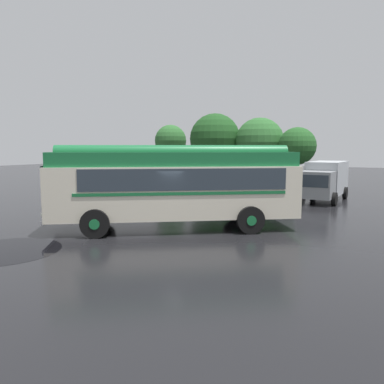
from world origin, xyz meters
TOP-DOWN VIEW (x-y plane):
  - ground_plane at (0.00, 0.00)m, footprint 120.00×120.00m
  - vintage_bus at (0.27, 0.24)m, footprint 9.61×7.88m
  - car_near_left at (-1.26, 12.25)m, footprint 2.39×4.39m
  - car_mid_left at (1.57, 13.10)m, footprint 2.03×4.24m
  - box_van at (4.25, 12.31)m, footprint 2.52×5.84m
  - tree_far_left at (-11.66, 18.95)m, footprint 3.13×3.13m
  - tree_left_of_centre at (-6.37, 18.16)m, footprint 4.57×4.57m
  - tree_centre at (-2.47, 18.65)m, footprint 4.27×4.27m
  - tree_right_of_centre at (1.16, 18.07)m, footprint 3.05×3.05m
  - puddle_patch at (-2.85, -5.39)m, footprint 3.59×3.59m

SIDE VIEW (x-z plane):
  - ground_plane at x=0.00m, z-range 0.00..0.00m
  - puddle_patch at x=-2.85m, z-range 0.00..0.01m
  - car_near_left at x=-1.26m, z-range 0.02..1.68m
  - car_mid_left at x=1.57m, z-range 0.02..1.68m
  - box_van at x=4.25m, z-range 0.11..2.61m
  - vintage_bus at x=0.27m, z-range 0.15..3.64m
  - tree_right_of_centre at x=1.16m, z-range 0.97..6.04m
  - tree_centre at x=-2.47m, z-range 0.88..6.91m
  - tree_far_left at x=-11.66m, z-range 1.27..6.96m
  - tree_left_of_centre at x=-6.37m, z-range 0.93..7.44m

